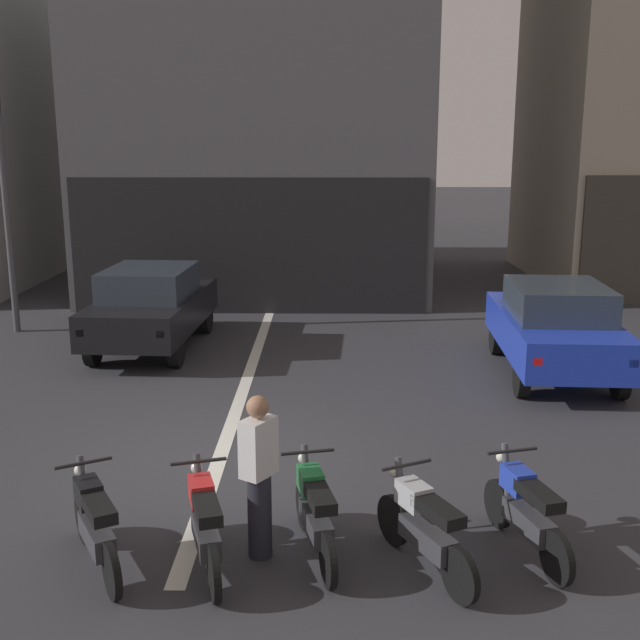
# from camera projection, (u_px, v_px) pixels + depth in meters

# --- Properties ---
(ground_plane) EXTENTS (120.00, 120.00, 0.00)m
(ground_plane) POSITION_uv_depth(u_px,v_px,m) (219.00, 460.00, 10.07)
(ground_plane) COLOR #333338
(lane_centre_line) EXTENTS (0.20, 18.00, 0.01)m
(lane_centre_line) POSITION_uv_depth(u_px,v_px,m) (260.00, 342.00, 15.91)
(lane_centre_line) COLOR silver
(lane_centre_line) RESTS_ON ground
(car_black_crossing_near) EXTENTS (1.98, 4.19, 1.64)m
(car_black_crossing_near) POSITION_uv_depth(u_px,v_px,m) (152.00, 305.00, 15.24)
(car_black_crossing_near) COLOR black
(car_black_crossing_near) RESTS_ON ground
(car_blue_parked_kerbside) EXTENTS (1.97, 4.18, 1.64)m
(car_blue_parked_kerbside) POSITION_uv_depth(u_px,v_px,m) (555.00, 326.00, 13.52)
(car_blue_parked_kerbside) COLOR black
(car_blue_parked_kerbside) RESTS_ON ground
(street_lamp) EXTENTS (0.36, 0.36, 6.81)m
(street_lamp) POSITION_uv_depth(u_px,v_px,m) (0.00, 135.00, 15.88)
(street_lamp) COLOR #47474C
(street_lamp) RESTS_ON ground
(motorcycle_black_row_leftmost) EXTENTS (0.88, 1.49, 0.98)m
(motorcycle_black_row_leftmost) POSITION_uv_depth(u_px,v_px,m) (95.00, 524.00, 7.44)
(motorcycle_black_row_leftmost) COLOR black
(motorcycle_black_row_leftmost) RESTS_ON ground
(motorcycle_red_row_left_mid) EXTENTS (0.63, 1.62, 0.98)m
(motorcycle_red_row_left_mid) POSITION_uv_depth(u_px,v_px,m) (205.00, 523.00, 7.45)
(motorcycle_red_row_left_mid) COLOR black
(motorcycle_red_row_left_mid) RESTS_ON ground
(motorcycle_green_row_centre) EXTENTS (0.58, 1.64, 0.98)m
(motorcycle_green_row_centre) POSITION_uv_depth(u_px,v_px,m) (315.00, 512.00, 7.68)
(motorcycle_green_row_centre) COLOR black
(motorcycle_green_row_centre) RESTS_ON ground
(motorcycle_silver_row_right_mid) EXTENTS (0.81, 1.53, 0.98)m
(motorcycle_silver_row_right_mid) POSITION_uv_depth(u_px,v_px,m) (424.00, 526.00, 7.39)
(motorcycle_silver_row_right_mid) COLOR black
(motorcycle_silver_row_right_mid) RESTS_ON ground
(motorcycle_blue_row_rightmost) EXTENTS (0.62, 1.63, 0.98)m
(motorcycle_blue_row_rightmost) POSITION_uv_depth(u_px,v_px,m) (526.00, 510.00, 7.71)
(motorcycle_blue_row_rightmost) COLOR black
(motorcycle_blue_row_rightmost) RESTS_ON ground
(person_by_motorcycles) EXTENTS (0.38, 0.42, 1.67)m
(person_by_motorcycles) POSITION_uv_depth(u_px,v_px,m) (259.00, 476.00, 7.56)
(person_by_motorcycles) COLOR #23232D
(person_by_motorcycles) RESTS_ON ground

